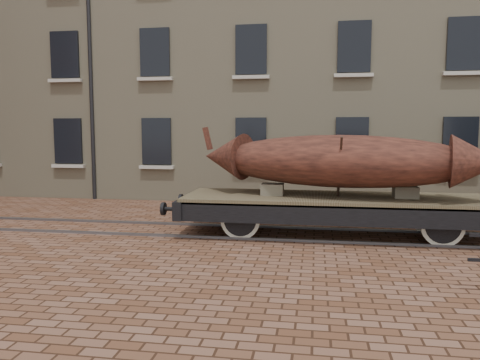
# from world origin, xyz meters

# --- Properties ---
(ground) EXTENTS (90.00, 90.00, 0.00)m
(ground) POSITION_xyz_m (0.00, 0.00, 0.00)
(ground) COLOR #553220
(warehouse_cream) EXTENTS (40.00, 10.19, 14.00)m
(warehouse_cream) POSITION_xyz_m (3.00, 9.99, 7.00)
(warehouse_cream) COLOR tan
(warehouse_cream) RESTS_ON ground
(rail_track) EXTENTS (30.00, 1.52, 0.06)m
(rail_track) POSITION_xyz_m (0.00, 0.00, 0.03)
(rail_track) COLOR #59595E
(rail_track) RESTS_ON ground
(flatcar_wagon) EXTENTS (8.44, 2.29, 1.27)m
(flatcar_wagon) POSITION_xyz_m (0.32, -0.00, 0.79)
(flatcar_wagon) COLOR #6F6346
(flatcar_wagon) RESTS_ON ground
(iron_boat) EXTENTS (7.21, 3.24, 1.71)m
(iron_boat) POSITION_xyz_m (0.34, -0.00, 1.87)
(iron_boat) COLOR brown
(iron_boat) RESTS_ON flatcar_wagon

